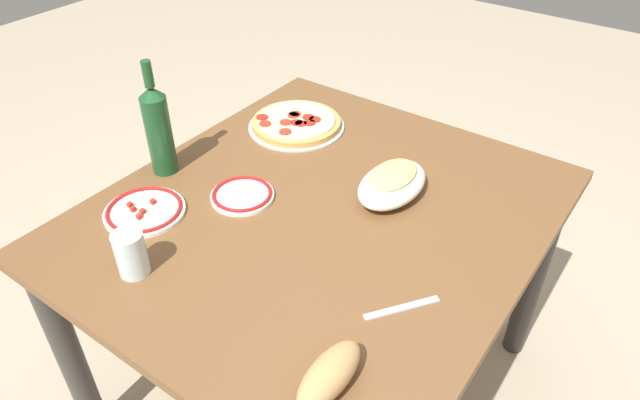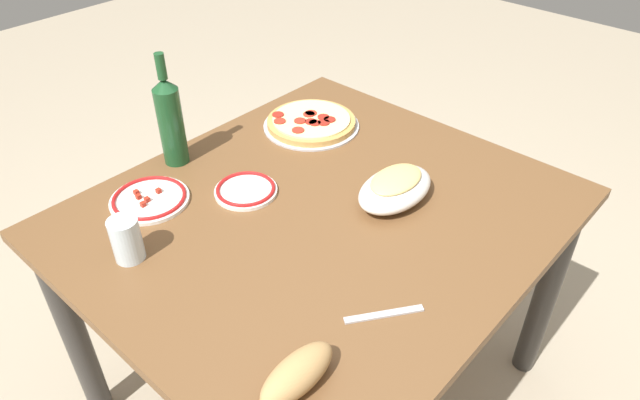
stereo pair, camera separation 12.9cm
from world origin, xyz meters
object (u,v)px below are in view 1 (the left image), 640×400
Objects in this scene: baked_pasta_dish at (392,182)px; dining_table at (320,243)px; pepperoni_pizza at (296,123)px; bread_loaf at (330,375)px; wine_bottle at (158,128)px; side_plate_far at (242,195)px; side_plate_near at (144,210)px; water_glass at (131,254)px.

dining_table is at bearing -36.04° from baked_pasta_dish.
pepperoni_pizza is 1.74× the size of bread_loaf.
bread_loaf is (0.58, 0.20, -0.01)m from baked_pasta_dish.
wine_bottle is 0.29m from side_plate_far.
dining_table is 0.53m from wine_bottle.
water_glass is at bearing 43.77° from side_plate_near.
wine_bottle is (0.11, -0.46, 0.25)m from dining_table.
water_glass is (0.72, 0.10, 0.04)m from pepperoni_pizza.
baked_pasta_dish is 0.74× the size of wine_bottle.
wine_bottle is 1.94× the size of side_plate_far.
baked_pasta_dish is 1.17× the size of side_plate_near.
side_plate_far is at bearing 96.06° from wine_bottle.
side_plate_near is at bearing -136.23° from water_glass.
wine_bottle reaches higher than side_plate_near.
dining_table is 5.77× the size of side_plate_near.
pepperoni_pizza reaches higher than dining_table.
pepperoni_pizza is 0.45m from wine_bottle.
pepperoni_pizza is at bearing -107.98° from baked_pasta_dish.
bread_loaf is at bearing 56.70° from side_plate_far.
water_glass is 0.22m from side_plate_near.
bread_loaf is at bearing 19.48° from baked_pasta_dish.
side_plate_far is at bearing -52.60° from baked_pasta_dish.
baked_pasta_dish is at bearing 127.40° from side_plate_far.
water_glass is at bearing -88.96° from bread_loaf.
wine_bottle is 1.59× the size of side_plate_near.
pepperoni_pizza is 0.44m from baked_pasta_dish.
baked_pasta_dish is 0.64m from wine_bottle.
side_plate_near is (0.17, 0.11, -0.12)m from wine_bottle.
wine_bottle is 0.84m from bread_loaf.
wine_bottle reaches higher than side_plate_far.
wine_bottle is at bearing -147.74° from side_plate_near.
water_glass is at bearing 7.95° from pepperoni_pizza.
baked_pasta_dish reaches higher than dining_table.
pepperoni_pizza is 1.47× the size of side_plate_near.
bread_loaf is (0.34, 0.52, 0.02)m from side_plate_far.
side_plate_near is at bearing -102.12° from bread_loaf.
baked_pasta_dish is at bearing -160.52° from bread_loaf.
bread_loaf reaches higher than side_plate_far.
water_glass is at bearing -25.60° from dining_table.
baked_pasta_dish is (-0.16, 0.12, 0.16)m from dining_table.
baked_pasta_dish is 1.38× the size of bread_loaf.
water_glass is at bearing -28.68° from baked_pasta_dish.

